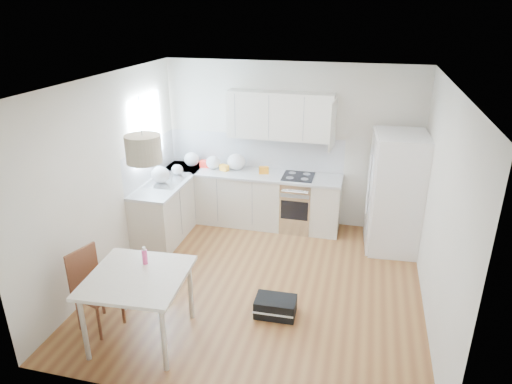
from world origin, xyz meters
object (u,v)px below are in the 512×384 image
dining_table (138,283)px  dining_chair (98,291)px  refrigerator (397,193)px  gym_bag (275,307)px

dining_table → dining_chair: size_ratio=1.13×
dining_chair → refrigerator: bearing=57.5°
refrigerator → gym_bag: size_ratio=3.68×
refrigerator → dining_chair: refrigerator is taller
dining_table → dining_chair: dining_chair is taller
dining_table → gym_bag: 1.68m
dining_chair → dining_table: bearing=11.2°
refrigerator → dining_table: 4.00m
dining_table → refrigerator: bearing=42.3°
dining_table → gym_bag: dining_table is taller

